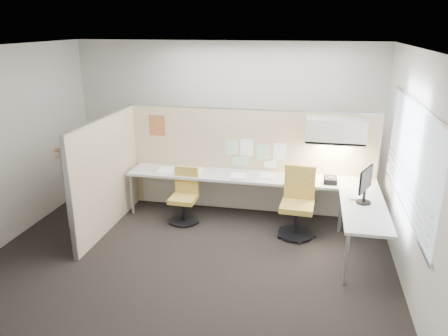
% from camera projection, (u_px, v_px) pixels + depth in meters
% --- Properties ---
extents(floor, '(5.50, 4.50, 0.01)m').
position_uv_depth(floor, '(194.00, 250.00, 6.24)').
color(floor, black).
rests_on(floor, ground).
extents(ceiling, '(5.50, 4.50, 0.01)m').
position_uv_depth(ceiling, '(189.00, 47.00, 5.35)').
color(ceiling, white).
rests_on(ceiling, wall_back).
extents(wall_back, '(5.50, 0.02, 2.80)m').
position_uv_depth(wall_back, '(225.00, 121.00, 7.88)').
color(wall_back, beige).
rests_on(wall_back, ground).
extents(wall_front, '(5.50, 0.02, 2.80)m').
position_uv_depth(wall_front, '(120.00, 232.00, 3.70)').
color(wall_front, beige).
rests_on(wall_front, ground).
extents(wall_left, '(0.02, 4.50, 2.80)m').
position_uv_depth(wall_left, '(9.00, 145.00, 6.31)').
color(wall_left, beige).
rests_on(wall_left, ground).
extents(wall_right, '(0.02, 4.50, 2.80)m').
position_uv_depth(wall_right, '(411.00, 170.00, 5.27)').
color(wall_right, beige).
rests_on(wall_right, ground).
extents(window_pane, '(0.01, 2.80, 1.30)m').
position_uv_depth(window_pane, '(411.00, 158.00, 5.22)').
color(window_pane, '#A1ACBB').
rests_on(window_pane, wall_right).
extents(partition_back, '(4.10, 0.06, 1.75)m').
position_uv_depth(partition_back, '(250.00, 161.00, 7.34)').
color(partition_back, beige).
rests_on(partition_back, floor).
extents(partition_left, '(0.06, 2.20, 1.75)m').
position_uv_depth(partition_left, '(107.00, 174.00, 6.71)').
color(partition_left, beige).
rests_on(partition_left, floor).
extents(desk, '(4.00, 2.07, 0.73)m').
position_uv_depth(desk, '(269.00, 188.00, 6.91)').
color(desk, beige).
rests_on(desk, floor).
extents(overhead_bin, '(0.90, 0.36, 0.38)m').
position_uv_depth(overhead_bin, '(336.00, 131.00, 6.69)').
color(overhead_bin, beige).
rests_on(overhead_bin, partition_back).
extents(task_light_strip, '(0.60, 0.06, 0.02)m').
position_uv_depth(task_light_strip, '(334.00, 144.00, 6.75)').
color(task_light_strip, '#FFEABF').
rests_on(task_light_strip, overhead_bin).
extents(pinned_papers, '(1.01, 0.00, 0.47)m').
position_uv_depth(pinned_papers, '(254.00, 153.00, 7.24)').
color(pinned_papers, '#8CBF8C').
rests_on(pinned_papers, partition_back).
extents(poster, '(0.28, 0.00, 0.35)m').
position_uv_depth(poster, '(157.00, 126.00, 7.44)').
color(poster, orange).
rests_on(poster, partition_back).
extents(chair_left, '(0.46, 0.46, 0.88)m').
position_uv_depth(chair_left, '(185.00, 197.00, 7.03)').
color(chair_left, black).
rests_on(chair_left, floor).
extents(chair_right, '(0.55, 0.55, 1.04)m').
position_uv_depth(chair_right, '(298.00, 204.00, 6.57)').
color(chair_right, black).
rests_on(chair_right, floor).
extents(monitor, '(0.22, 0.45, 0.50)m').
position_uv_depth(monitor, '(365.00, 183.00, 5.90)').
color(monitor, black).
rests_on(monitor, desk).
extents(phone, '(0.21, 0.20, 0.12)m').
position_uv_depth(phone, '(330.00, 180.00, 6.72)').
color(phone, black).
rests_on(phone, desk).
extents(stapler, '(0.14, 0.09, 0.05)m').
position_uv_depth(stapler, '(302.00, 177.00, 6.93)').
color(stapler, black).
rests_on(stapler, desk).
extents(tape_dispenser, '(0.11, 0.07, 0.06)m').
position_uv_depth(tape_dispenser, '(331.00, 178.00, 6.87)').
color(tape_dispenser, black).
rests_on(tape_dispenser, desk).
extents(coat_hook, '(0.18, 0.43, 1.31)m').
position_uv_depth(coat_hook, '(64.00, 158.00, 5.65)').
color(coat_hook, silver).
rests_on(coat_hook, partition_left).
extents(paper_stack_0, '(0.25, 0.31, 0.03)m').
position_uv_depth(paper_stack_0, '(166.00, 170.00, 7.27)').
color(paper_stack_0, white).
rests_on(paper_stack_0, desk).
extents(paper_stack_1, '(0.24, 0.31, 0.02)m').
position_uv_depth(paper_stack_1, '(195.00, 171.00, 7.25)').
color(paper_stack_1, white).
rests_on(paper_stack_1, desk).
extents(paper_stack_2, '(0.27, 0.33, 0.04)m').
position_uv_depth(paper_stack_2, '(238.00, 176.00, 6.98)').
color(paper_stack_2, white).
rests_on(paper_stack_2, desk).
extents(paper_stack_3, '(0.24, 0.31, 0.01)m').
position_uv_depth(paper_stack_3, '(267.00, 176.00, 7.05)').
color(paper_stack_3, white).
rests_on(paper_stack_3, desk).
extents(paper_stack_4, '(0.23, 0.30, 0.03)m').
position_uv_depth(paper_stack_4, '(305.00, 181.00, 6.79)').
color(paper_stack_4, white).
rests_on(paper_stack_4, desk).
extents(paper_stack_5, '(0.25, 0.32, 0.02)m').
position_uv_depth(paper_stack_5, '(356.00, 196.00, 6.22)').
color(paper_stack_5, white).
rests_on(paper_stack_5, desk).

